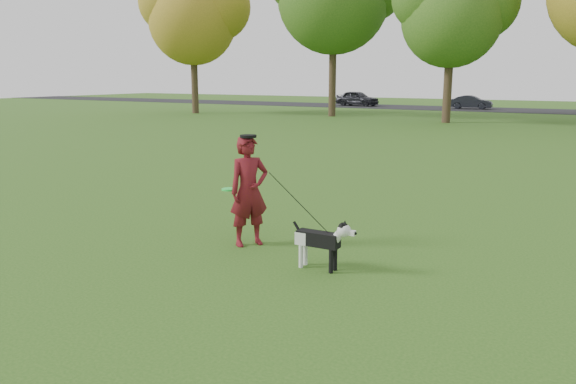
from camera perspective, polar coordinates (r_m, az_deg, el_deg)
The scene contains 7 objects.
ground at distance 8.98m, azimuth 0.45°, elevation -5.57°, with size 120.00×120.00×0.00m, color #285116.
road at distance 47.75m, azimuth 24.73°, elevation 7.47°, with size 120.00×7.00×0.02m, color black.
man at distance 8.89m, azimuth -3.98°, elevation 0.10°, with size 0.64×0.42×1.76m, color maroon.
dog at distance 7.83m, azimuth 3.57°, elevation -4.73°, with size 0.98×0.20×0.75m.
car_left at distance 51.48m, azimuth 7.05°, elevation 9.43°, with size 1.58×3.92×1.33m, color black.
car_mid at distance 48.53m, azimuth 18.11°, elevation 8.67°, with size 1.15×3.29×1.08m, color black.
man_held_items at distance 8.14m, azimuth 1.06°, elevation -1.07°, with size 2.16×0.63×1.27m.
Camera 1 is at (4.17, -7.49, 2.67)m, focal length 35.00 mm.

